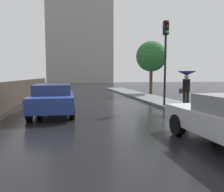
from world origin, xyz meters
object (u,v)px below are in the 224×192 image
Objects in this scene: car_blue_near_kerb at (53,98)px; pedestrian_with_umbrella_far at (186,80)px; street_tree_mid at (151,57)px; traffic_light at (166,48)px.

pedestrian_with_umbrella_far reaches higher than car_blue_near_kerb.
street_tree_mid is (1.95, 10.09, 2.03)m from pedestrian_with_umbrella_far.
traffic_light is (-0.52, 1.40, 1.75)m from pedestrian_with_umbrella_far.
car_blue_near_kerb is at bearing -2.84° from pedestrian_with_umbrella_far.
traffic_light reaches higher than car_blue_near_kerb.
pedestrian_with_umbrella_far is 10.47m from street_tree_mid.
street_tree_mid is at bearing -99.54° from pedestrian_with_umbrella_far.
pedestrian_with_umbrella_far is at bearing 175.58° from car_blue_near_kerb.
traffic_light is at bearing -105.86° from street_tree_mid.
street_tree_mid reaches higher than pedestrian_with_umbrella_far.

